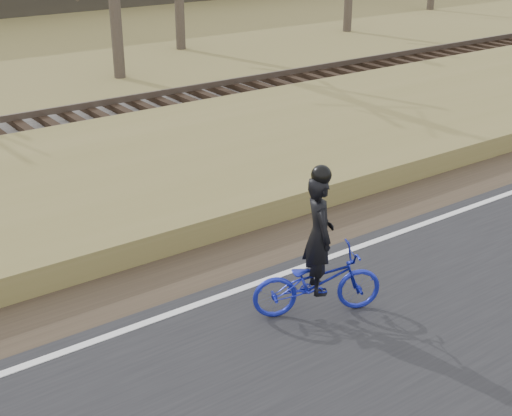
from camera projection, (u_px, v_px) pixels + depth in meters
ground at (480, 214)px, 12.79m from camera, size 120.00×120.00×0.00m
edge_line at (472, 207)px, 12.91m from camera, size 120.00×0.12×0.01m
shoulder at (429, 192)px, 13.67m from camera, size 120.00×1.60×0.04m
embankment at (327, 143)px, 15.83m from camera, size 120.00×5.00×0.44m
ballast at (231, 106)px, 18.66m from camera, size 120.00×3.00×0.45m
railroad at (231, 94)px, 18.54m from camera, size 120.00×2.40×0.29m
cyclist at (318, 268)px, 9.37m from camera, size 1.84×1.28×2.10m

